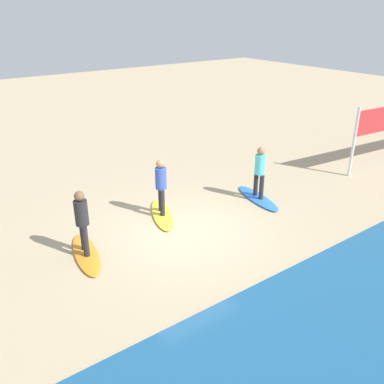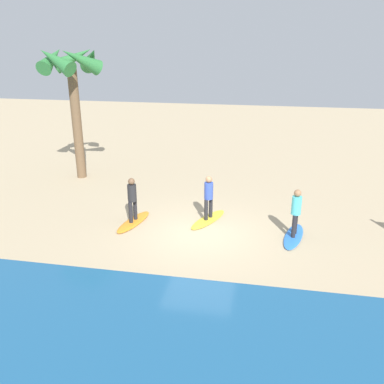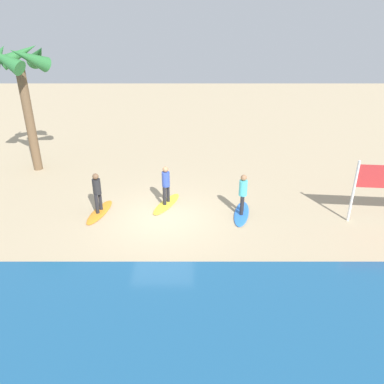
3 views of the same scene
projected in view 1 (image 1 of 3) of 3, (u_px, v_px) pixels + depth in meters
The scene contains 7 objects.
ground_plane at pixel (180, 231), 11.39m from camera, with size 60.00×60.00×0.00m, color tan.
surfboard_blue at pixel (258, 198), 13.25m from camera, with size 2.10×0.56×0.09m, color blue.
surfer_blue at pixel (260, 169), 12.85m from camera, with size 0.32×0.45×1.64m.
surfboard_yellow at pixel (162, 214), 12.23m from camera, with size 2.10×0.56×0.09m, color yellow.
surfer_yellow at pixel (161, 183), 11.83m from camera, with size 0.32×0.43×1.64m.
surfboard_orange at pixel (86, 254), 10.27m from camera, with size 2.10×0.56×0.09m, color orange.
surfer_orange at pixel (82, 218), 9.87m from camera, with size 0.32×0.45×1.64m.
Camera 1 is at (5.60, 8.24, 5.62)m, focal length 39.09 mm.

